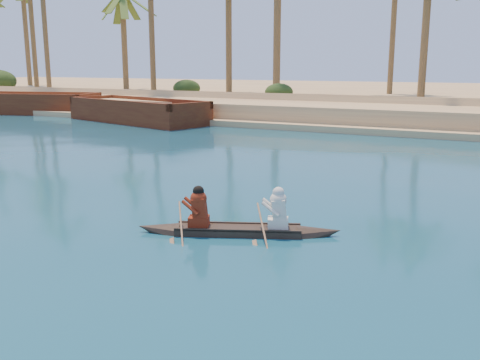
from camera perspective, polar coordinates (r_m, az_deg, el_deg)
The scene contains 6 objects.
sandy_embankment at distance 55.02m, azimuth 13.33°, elevation 8.56°, with size 150.00×51.00×1.50m.
palm_grove at distance 43.70m, azimuth 9.84°, elevation 17.66°, with size 110.00×14.00×16.00m, color #3A5D21, non-canonical shape.
shrub_cluster at distance 40.25m, azimuth 7.98°, elevation 8.51°, with size 100.00×6.00×2.40m, color #1D3513, non-canonical shape.
canoe at distance 11.92m, azimuth -0.19°, elevation -4.68°, with size 4.43×2.33×1.25m.
barge_left at distance 45.38m, azimuth -21.94°, elevation 7.46°, with size 11.77×6.56×1.86m.
barge_mid at distance 36.19m, azimuth -10.88°, elevation 7.09°, with size 11.22×6.23×1.78m.
Camera 1 is at (13.24, -6.42, 3.70)m, focal length 40.00 mm.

